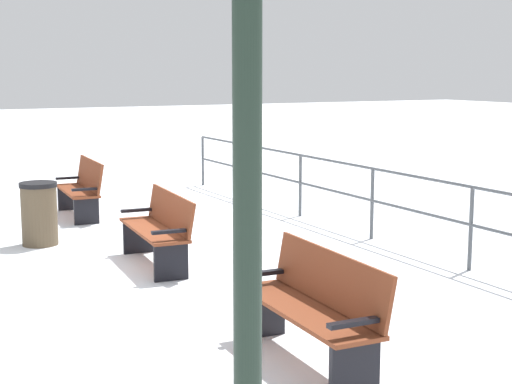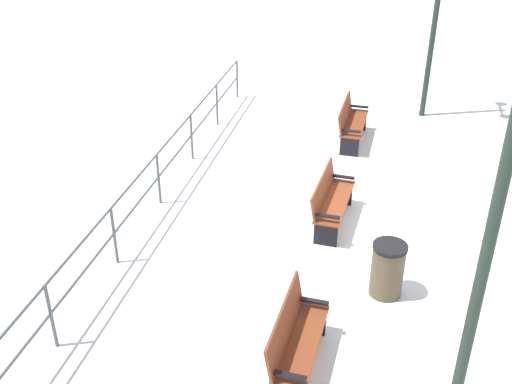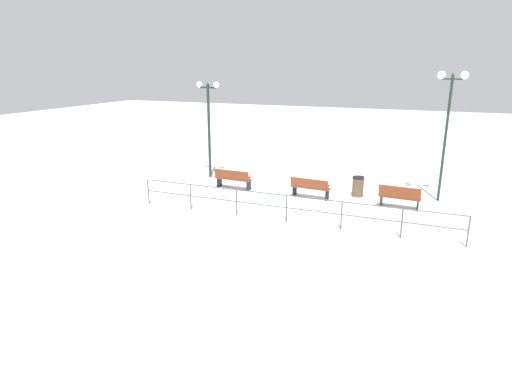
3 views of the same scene
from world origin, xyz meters
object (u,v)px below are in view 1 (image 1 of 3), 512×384
Objects in this scene: bench_second at (159,227)px; bench_third at (313,305)px; bench_nearest at (82,187)px; trash_bin at (39,214)px.

bench_third is at bearing 93.94° from bench_second.
bench_nearest reaches higher than trash_bin.
trash_bin is (1.00, -5.36, -0.06)m from bench_third.
bench_nearest is 3.57m from bench_second.
trash_bin is (1.04, -1.80, -0.04)m from bench_second.
bench_second is at bearing 93.15° from bench_nearest.
bench_nearest is 7.13m from bench_third.
bench_second is 3.56m from bench_third.
trash_bin is at bearing 62.53° from bench_nearest.
bench_second is at bearing 119.99° from trash_bin.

